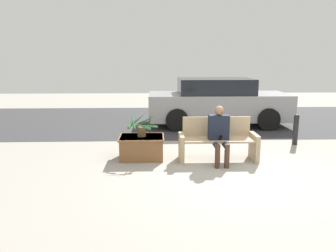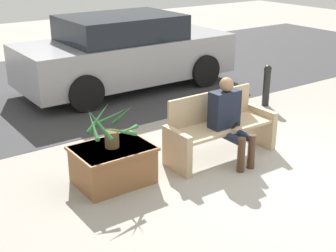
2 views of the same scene
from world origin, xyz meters
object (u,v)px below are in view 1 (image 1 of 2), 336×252
(planter_box, at_px, (142,146))
(bench, at_px, (218,140))
(person_seated, at_px, (219,132))
(parked_car, at_px, (217,102))
(potted_plant, at_px, (141,126))
(bollard_post, at_px, (296,129))

(planter_box, bearing_deg, bench, -5.15)
(person_seated, height_order, parked_car, parked_car)
(bench, xyz_separation_m, parked_car, (0.67, 3.75, 0.34))
(bench, height_order, potted_plant, potted_plant)
(person_seated, xyz_separation_m, planter_box, (-1.64, 0.35, -0.39))
(person_seated, bearing_deg, bollard_post, 32.00)
(bench, distance_m, potted_plant, 1.69)
(bench, xyz_separation_m, planter_box, (-1.65, 0.15, -0.16))
(bollard_post, bearing_deg, parked_car, 121.21)
(bench, relative_size, parked_car, 0.37)
(bench, xyz_separation_m, person_seated, (-0.01, -0.20, 0.24))
(person_seated, bearing_deg, potted_plant, 167.97)
(bollard_post, bearing_deg, potted_plant, -164.92)
(potted_plant, height_order, parked_car, parked_car)
(parked_car, relative_size, bollard_post, 5.75)
(person_seated, height_order, bollard_post, person_seated)
(bench, bearing_deg, bollard_post, 28.21)
(parked_car, bearing_deg, bench, -100.14)
(planter_box, distance_m, bollard_post, 4.01)
(bench, distance_m, bollard_post, 2.52)
(person_seated, relative_size, planter_box, 1.23)
(bench, bearing_deg, parked_car, 79.86)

